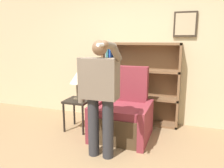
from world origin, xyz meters
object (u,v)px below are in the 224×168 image
object	(u,v)px
bookcase	(134,84)
person_standing	(100,92)
table_lamp	(77,79)
armchair	(123,115)
side_table	(78,105)

from	to	relation	value
bookcase	person_standing	distance (m)	1.46
person_standing	table_lamp	world-z (taller)	person_standing
bookcase	armchair	world-z (taller)	bookcase
armchair	table_lamp	xyz separation A→B (m)	(-0.83, -0.01, 0.57)
bookcase	person_standing	world-z (taller)	person_standing
armchair	person_standing	size ratio (longest dim) A/B	0.72
side_table	table_lamp	size ratio (longest dim) A/B	1.13
armchair	side_table	world-z (taller)	armchair
armchair	side_table	size ratio (longest dim) A/B	2.07
armchair	table_lamp	distance (m)	1.00
armchair	person_standing	bearing A→B (deg)	-97.66
bookcase	person_standing	bearing A→B (deg)	-94.67
side_table	armchair	bearing A→B (deg)	0.80
person_standing	side_table	size ratio (longest dim) A/B	2.87
armchair	person_standing	distance (m)	0.94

